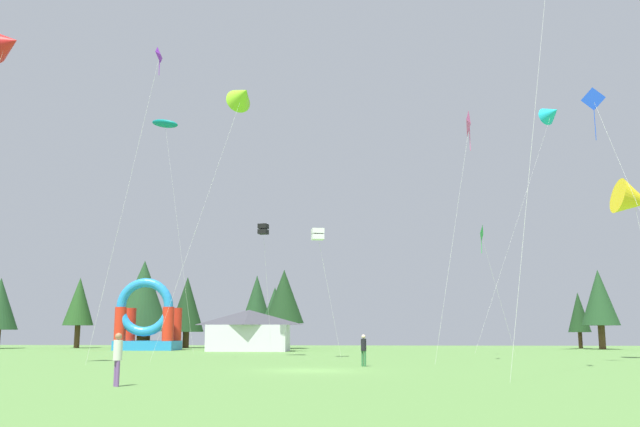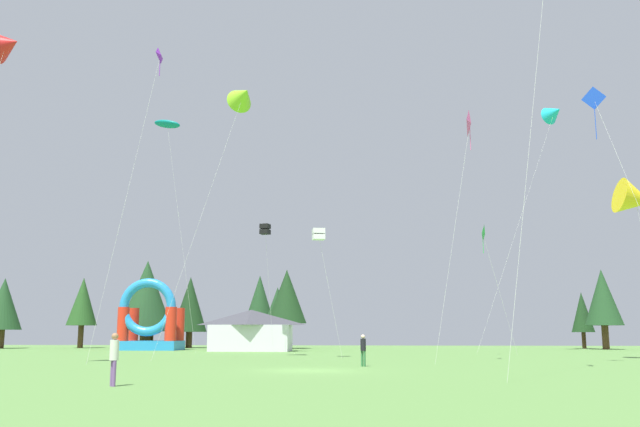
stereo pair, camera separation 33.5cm
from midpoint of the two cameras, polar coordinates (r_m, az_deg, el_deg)
name	(u,v)px [view 2 (the right image)]	position (r m, az deg, el deg)	size (l,w,h in m)	color
ground_plane	(309,371)	(33.02, -0.63, -12.97)	(120.00, 120.00, 0.00)	#5B8C42
kite_purple_diamond	(160,61)	(45.74, -12.99, 12.32)	(3.03, 2.66, 19.60)	purple
kite_black_box	(265,229)	(59.93, -4.44, -1.33)	(1.02, 2.69, 11.10)	black
kite_yellow_delta	(635,199)	(49.66, 24.99, 1.11)	(2.80, 4.00, 11.86)	yellow
kite_lime_delta	(243,96)	(48.86, -6.24, 9.72)	(6.15, 4.30, 19.17)	#8CD826
kite_pink_diamond	(471,126)	(43.36, 12.70, 7.17)	(3.05, 2.18, 14.99)	#EA599E
kite_white_box	(319,234)	(48.17, 0.08, -1.75)	(2.12, 1.00, 8.98)	white
kite_cyan_delta	(554,113)	(68.47, 19.07, 7.96)	(9.90, 5.80, 23.08)	#19B7CC
kite_blue_diamond	(595,102)	(42.52, 22.14, 8.60)	(2.89, 5.70, 15.36)	blue
kite_teal_parafoil	(167,124)	(65.86, -12.48, 7.28)	(5.01, 1.69, 21.64)	#0C7F7A
kite_green_diamond	(482,235)	(54.73, 13.52, -1.72)	(2.85, 1.75, 9.82)	green
kite_red_delta	(6,45)	(42.51, -24.51, 12.68)	(2.32, 5.09, 18.42)	red
person_far_side	(114,354)	(24.56, -16.41, -11.21)	(0.43, 0.43, 1.77)	#724C8C
person_near_camera	(363,347)	(36.97, 3.89, -11.08)	(0.39, 0.39, 1.66)	#33723F
inflatable_yellow_castle	(150,324)	(70.77, -13.90, -8.91)	(5.91, 4.01, 7.04)	#268CD8
festival_tent	(251,330)	(65.75, -5.62, -9.68)	(7.42, 4.03, 3.86)	silver
tree_row_0	(3,304)	(83.74, -24.79, -6.88)	(4.14, 4.14, 7.69)	#4C331E
tree_row_1	(83,302)	(82.55, -19.07, -6.98)	(3.37, 3.37, 7.90)	#4C331E
tree_row_2	(151,309)	(82.69, -13.76, -7.73)	(3.93, 3.93, 6.85)	#4C331E
tree_row_3	(147,296)	(78.12, -14.14, -6.69)	(5.97, 5.97, 9.59)	#4C331E
tree_row_4	(190,304)	(80.05, -10.67, -7.47)	(3.92, 3.92, 8.03)	#4C331E
tree_row_5	(260,301)	(79.74, -4.93, -7.25)	(3.55, 3.55, 8.25)	#4C331E
tree_row_6	(277,306)	(75.79, -3.44, -7.71)	(2.83, 2.83, 6.65)	#4C331E
tree_row_7	(287,297)	(75.28, -2.66, -6.96)	(4.36, 4.36, 8.54)	#4C331E
tree_row_8	(582,312)	(80.73, 21.13, -7.70)	(2.43, 2.43, 6.09)	#4C331E
tree_row_9	(603,298)	(77.79, 22.62, -6.49)	(3.85, 3.85, 8.29)	#4C331E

